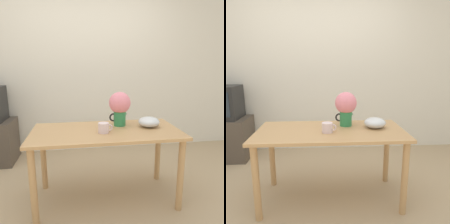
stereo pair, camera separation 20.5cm
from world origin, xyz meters
The scene contains 7 objects.
ground_plane centered at (0.00, 0.00, 0.00)m, with size 12.00×12.00×0.00m, color tan.
wall_back centered at (0.00, 1.66, 1.30)m, with size 8.00×0.05×2.60m.
table centered at (0.15, 0.23, 0.62)m, with size 1.42×0.70×0.73m.
flower_vase centered at (0.31, 0.37, 0.93)m, with size 0.22×0.22×0.35m.
coffee_mug centered at (0.12, 0.15, 0.78)m, with size 0.14×0.10×0.09m.
white_bowl centered at (0.59, 0.27, 0.78)m, with size 0.21×0.21×0.10m.
tv_stand centered at (-1.32, 1.32, 0.30)m, with size 0.64×0.51×0.60m.
Camera 2 is at (0.09, -1.79, 1.35)m, focal length 35.00 mm.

